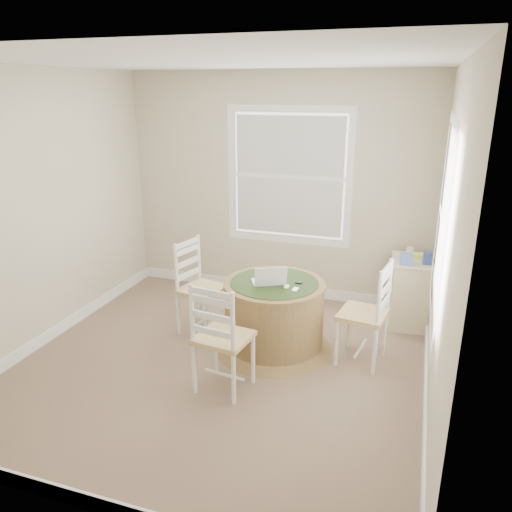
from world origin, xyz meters
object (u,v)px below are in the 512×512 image
(round_table, at_px, (274,313))
(corner_chest, at_px, (409,292))
(laptop, at_px, (269,281))
(chair_right, at_px, (363,314))
(chair_near, at_px, (224,337))
(chair_left, at_px, (202,289))

(round_table, distance_m, corner_chest, 1.54)
(corner_chest, bearing_deg, round_table, -146.57)
(round_table, xyz_separation_m, laptop, (-0.04, -0.04, 0.34))
(round_table, xyz_separation_m, chair_right, (0.83, 0.03, 0.10))
(chair_near, height_order, corner_chest, chair_near)
(round_table, relative_size, laptop, 2.98)
(chair_near, bearing_deg, chair_left, -48.91)
(chair_left, bearing_deg, chair_near, -133.82)
(round_table, height_order, chair_left, chair_left)
(chair_left, height_order, corner_chest, chair_left)
(chair_left, distance_m, laptop, 0.80)
(round_table, bearing_deg, corner_chest, 41.92)
(round_table, distance_m, chair_near, 0.82)
(chair_left, distance_m, corner_chest, 2.17)
(chair_right, distance_m, laptop, 0.90)
(chair_right, xyz_separation_m, laptop, (-0.87, -0.07, 0.23))
(chair_near, xyz_separation_m, laptop, (0.16, 0.74, 0.23))
(chair_left, relative_size, chair_right, 1.00)
(chair_left, xyz_separation_m, corner_chest, (1.99, 0.86, -0.11))
(chair_near, distance_m, laptop, 0.80)
(chair_left, distance_m, chair_right, 1.62)
(chair_left, height_order, chair_near, same)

